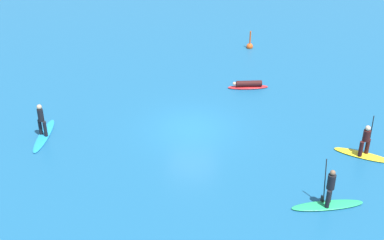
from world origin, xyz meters
TOP-DOWN VIEW (x-y plane):
  - ground_plane at (0.00, 0.00)m, footprint 120.00×120.00m
  - surfer_on_red_board at (2.93, 5.15)m, footprint 2.52×0.96m
  - surfer_on_green_board at (6.28, -5.84)m, footprint 3.18×1.34m
  - surfer_on_blue_board at (-7.50, -1.55)m, footprint 0.76×3.32m
  - surfer_on_yellow_board at (8.48, -1.80)m, footprint 2.80×1.57m
  - marker_buoy at (3.03, 11.68)m, footprint 0.47×0.47m

SIDE VIEW (x-z plane):
  - ground_plane at x=0.00m, z-range 0.00..0.00m
  - marker_buoy at x=3.03m, z-range -0.51..0.87m
  - surfer_on_red_board at x=2.93m, z-range -0.05..0.42m
  - surfer_on_green_board at x=6.28m, z-range -0.62..1.50m
  - surfer_on_yellow_board at x=8.48m, z-range -0.67..1.56m
  - surfer_on_blue_board at x=-7.50m, z-range -0.46..1.38m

